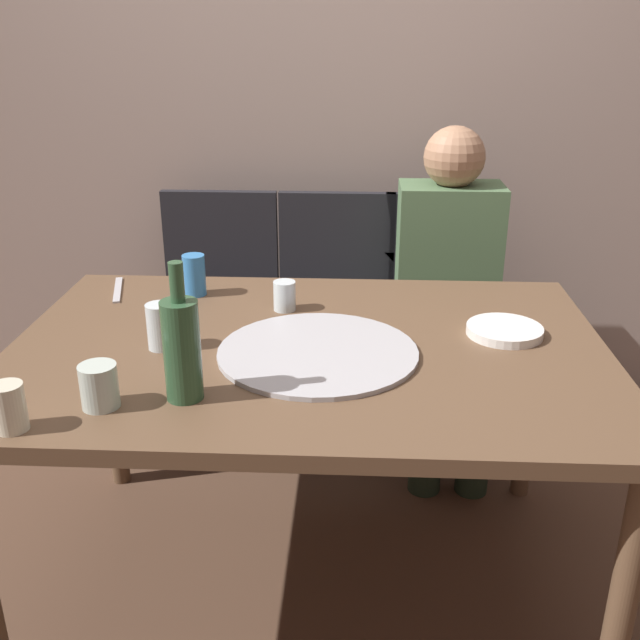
{
  "coord_description": "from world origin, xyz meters",
  "views": [
    {
      "loc": [
        0.12,
        -1.68,
        1.49
      ],
      "look_at": [
        0.03,
        0.04,
        0.79
      ],
      "focal_mm": 41.04,
      "sensor_mm": 36.0,
      "label": 1
    }
  ],
  "objects_px": {
    "dining_table": "(308,370)",
    "soda_can": "(194,275)",
    "tumbler_near": "(99,386)",
    "chair_middle": "(335,300)",
    "wine_bottle": "(182,347)",
    "wine_glass": "(160,326)",
    "chair_right": "(442,302)",
    "tumbler_far": "(9,407)",
    "short_glass": "(285,296)",
    "table_knife": "(118,290)",
    "plate_stack": "(505,331)",
    "guest_in_sweater": "(449,284)",
    "chair_left": "(218,298)",
    "pizza_tray": "(318,352)"
  },
  "relations": [
    {
      "from": "wine_glass",
      "to": "chair_right",
      "type": "bearing_deg",
      "value": 49.76
    },
    {
      "from": "dining_table",
      "to": "tumbler_near",
      "type": "xyz_separation_m",
      "value": [
        -0.41,
        -0.34,
        0.12
      ]
    },
    {
      "from": "wine_glass",
      "to": "chair_right",
      "type": "relative_size",
      "value": 0.13
    },
    {
      "from": "soda_can",
      "to": "wine_glass",
      "type": "bearing_deg",
      "value": -90.36
    },
    {
      "from": "tumbler_near",
      "to": "chair_middle",
      "type": "xyz_separation_m",
      "value": [
        0.46,
        1.25,
        -0.27
      ]
    },
    {
      "from": "tumbler_far",
      "to": "table_knife",
      "type": "xyz_separation_m",
      "value": [
        -0.04,
        0.81,
        -0.05
      ]
    },
    {
      "from": "soda_can",
      "to": "guest_in_sweater",
      "type": "xyz_separation_m",
      "value": [
        0.8,
        0.42,
        -0.16
      ]
    },
    {
      "from": "dining_table",
      "to": "plate_stack",
      "type": "xyz_separation_m",
      "value": [
        0.5,
        0.09,
        0.08
      ]
    },
    {
      "from": "guest_in_sweater",
      "to": "soda_can",
      "type": "bearing_deg",
      "value": 27.34
    },
    {
      "from": "pizza_tray",
      "to": "chair_left",
      "type": "relative_size",
      "value": 0.54
    },
    {
      "from": "short_glass",
      "to": "chair_left",
      "type": "distance_m",
      "value": 0.8
    },
    {
      "from": "chair_left",
      "to": "tumbler_far",
      "type": "bearing_deg",
      "value": 83.65
    },
    {
      "from": "tumbler_near",
      "to": "guest_in_sweater",
      "type": "bearing_deg",
      "value": 52.12
    },
    {
      "from": "dining_table",
      "to": "chair_middle",
      "type": "bearing_deg",
      "value": 87.35
    },
    {
      "from": "tumbler_near",
      "to": "tumbler_far",
      "type": "relative_size",
      "value": 0.96
    },
    {
      "from": "wine_glass",
      "to": "chair_right",
      "type": "xyz_separation_m",
      "value": [
        0.81,
        0.95,
        -0.28
      ]
    },
    {
      "from": "plate_stack",
      "to": "guest_in_sweater",
      "type": "height_order",
      "value": "guest_in_sweater"
    },
    {
      "from": "wine_bottle",
      "to": "table_knife",
      "type": "distance_m",
      "value": 0.76
    },
    {
      "from": "dining_table",
      "to": "soda_can",
      "type": "xyz_separation_m",
      "value": [
        -0.36,
        0.34,
        0.13
      ]
    },
    {
      "from": "soda_can",
      "to": "table_knife",
      "type": "distance_m",
      "value": 0.25
    },
    {
      "from": "wine_glass",
      "to": "wine_bottle",
      "type": "bearing_deg",
      "value": -65.54
    },
    {
      "from": "chair_left",
      "to": "chair_middle",
      "type": "bearing_deg",
      "value": -180.0
    },
    {
      "from": "tumbler_far",
      "to": "table_knife",
      "type": "distance_m",
      "value": 0.81
    },
    {
      "from": "table_knife",
      "to": "wine_bottle",
      "type": "bearing_deg",
      "value": 13.3
    },
    {
      "from": "chair_right",
      "to": "plate_stack",
      "type": "bearing_deg",
      "value": 94.16
    },
    {
      "from": "dining_table",
      "to": "short_glass",
      "type": "bearing_deg",
      "value": 108.98
    },
    {
      "from": "short_glass",
      "to": "dining_table",
      "type": "bearing_deg",
      "value": -71.02
    },
    {
      "from": "wine_glass",
      "to": "tumbler_far",
      "type": "bearing_deg",
      "value": -116.0
    },
    {
      "from": "soda_can",
      "to": "chair_middle",
      "type": "distance_m",
      "value": 0.75
    },
    {
      "from": "wine_glass",
      "to": "chair_left",
      "type": "height_order",
      "value": "chair_left"
    },
    {
      "from": "tumbler_far",
      "to": "chair_middle",
      "type": "bearing_deg",
      "value": 66.13
    },
    {
      "from": "pizza_tray",
      "to": "soda_can",
      "type": "xyz_separation_m",
      "value": [
        -0.39,
        0.4,
        0.06
      ]
    },
    {
      "from": "tumbler_far",
      "to": "plate_stack",
      "type": "bearing_deg",
      "value": 26.57
    },
    {
      "from": "wine_bottle",
      "to": "soda_can",
      "type": "distance_m",
      "value": 0.65
    },
    {
      "from": "tumbler_far",
      "to": "guest_in_sweater",
      "type": "bearing_deg",
      "value": 50.23
    },
    {
      "from": "tumbler_near",
      "to": "tumbler_far",
      "type": "height_order",
      "value": "tumbler_far"
    },
    {
      "from": "wine_bottle",
      "to": "soda_can",
      "type": "height_order",
      "value": "wine_bottle"
    },
    {
      "from": "tumbler_far",
      "to": "table_knife",
      "type": "bearing_deg",
      "value": 92.95
    },
    {
      "from": "short_glass",
      "to": "table_knife",
      "type": "xyz_separation_m",
      "value": [
        -0.52,
        0.13,
        -0.04
      ]
    },
    {
      "from": "dining_table",
      "to": "chair_right",
      "type": "bearing_deg",
      "value": 63.99
    },
    {
      "from": "tumbler_near",
      "to": "plate_stack",
      "type": "relative_size",
      "value": 0.49
    },
    {
      "from": "tumbler_far",
      "to": "short_glass",
      "type": "bearing_deg",
      "value": 54.94
    },
    {
      "from": "wine_glass",
      "to": "plate_stack",
      "type": "height_order",
      "value": "wine_glass"
    },
    {
      "from": "soda_can",
      "to": "chair_left",
      "type": "bearing_deg",
      "value": 94.92
    },
    {
      "from": "chair_middle",
      "to": "chair_right",
      "type": "xyz_separation_m",
      "value": [
        0.4,
        0.0,
        0.0
      ]
    },
    {
      "from": "tumbler_far",
      "to": "chair_left",
      "type": "xyz_separation_m",
      "value": [
        0.15,
        1.36,
        -0.27
      ]
    },
    {
      "from": "wine_bottle",
      "to": "wine_glass",
      "type": "height_order",
      "value": "wine_bottle"
    },
    {
      "from": "plate_stack",
      "to": "chair_middle",
      "type": "relative_size",
      "value": 0.22
    },
    {
      "from": "plate_stack",
      "to": "wine_glass",
      "type": "bearing_deg",
      "value": -171.66
    },
    {
      "from": "short_glass",
      "to": "table_knife",
      "type": "distance_m",
      "value": 0.54
    }
  ]
}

